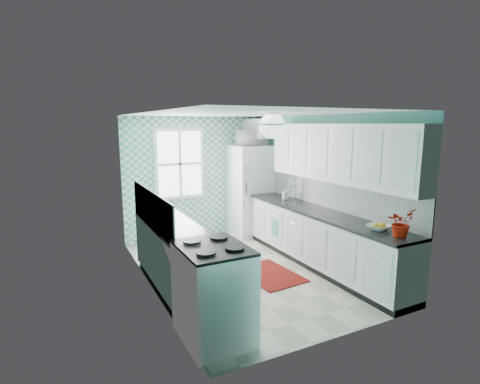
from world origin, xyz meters
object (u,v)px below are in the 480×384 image
microwave (252,137)px  potted_plant (401,223)px  fridge (251,190)px  sink (288,201)px  fruit_bowl (379,227)px  stove (213,291)px  ceiling_light (272,126)px

microwave → potted_plant: bearing=93.9°
fridge → sink: 1.25m
fruit_bowl → microwave: size_ratio=0.50×
fridge → potted_plant: size_ratio=5.15×
fridge → fruit_bowl: (0.09, -3.43, 0.03)m
fridge → sink: size_ratio=3.58×
fridge → stove: 4.12m
fridge → ceiling_light: bearing=-115.6°
fruit_bowl → fridge: bearing=91.5°
sink → potted_plant: size_ratio=1.44×
sink → fruit_bowl: size_ratio=1.78×
ceiling_light → fruit_bowl: size_ratio=1.17×
potted_plant → sink: bearing=89.9°
ceiling_light → potted_plant: 2.06m
stove → potted_plant: 2.50m
ceiling_light → stove: 2.28m
ceiling_light → fruit_bowl: bearing=-34.4°
sink → fruit_bowl: (-0.00, -2.19, 0.05)m
ceiling_light → stove: ceiling_light is taller
fridge → potted_plant: 3.78m
sink → potted_plant: sink is taller
ceiling_light → sink: ceiling_light is taller
ceiling_light → stove: size_ratio=0.33×
fridge → stove: fridge is taller
ceiling_light → sink: (1.20, 1.37, -1.39)m
sink → potted_plant: bearing=-89.8°
fruit_bowl → potted_plant: (0.00, -0.34, 0.15)m
ceiling_light → fridge: bearing=67.0°
fridge → stove: (-2.31, -3.38, -0.41)m
fruit_bowl → potted_plant: potted_plant is taller
stove → ceiling_light: bearing=36.1°
fruit_bowl → microwave: microwave is taller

